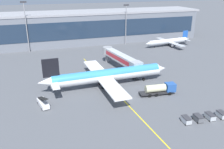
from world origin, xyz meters
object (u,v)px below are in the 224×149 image
(main_airliner, at_px, (107,75))
(baggage_cart_2, at_px, (210,116))
(fuel_tanker, at_px, (160,89))
(baggage_cart_0, at_px, (186,120))
(baggage_cart_3, at_px, (221,115))
(commuter_jet_far, at_px, (168,41))
(belt_loader, at_px, (43,103))
(baggage_cart_1, at_px, (198,118))

(main_airliner, xyz_separation_m, baggage_cart_2, (17.52, -27.03, -2.90))
(fuel_tanker, bearing_deg, baggage_cart_0, -96.37)
(fuel_tanker, bearing_deg, main_airliner, 139.66)
(fuel_tanker, relative_size, baggage_cart_0, 3.98)
(baggage_cart_3, height_order, commuter_jet_far, commuter_jet_far)
(fuel_tanker, bearing_deg, baggage_cart_2, -73.91)
(fuel_tanker, relative_size, belt_loader, 1.57)
(main_airliner, relative_size, baggage_cart_0, 15.35)
(baggage_cart_1, bearing_deg, fuel_tanker, 95.23)
(baggage_cart_0, distance_m, baggage_cart_1, 3.20)
(baggage_cart_1, bearing_deg, belt_loader, 150.67)
(main_airliner, height_order, baggage_cart_2, main_airliner)
(baggage_cart_0, relative_size, commuter_jet_far, 0.10)
(baggage_cart_1, xyz_separation_m, commuter_jet_far, (31.73, 66.06, 1.69))
(belt_loader, bearing_deg, baggage_cart_0, -31.43)
(belt_loader, distance_m, baggage_cart_3, 45.51)
(baggage_cart_0, bearing_deg, baggage_cart_3, -4.36)
(baggage_cart_0, relative_size, baggage_cart_3, 1.00)
(main_airliner, bearing_deg, baggage_cart_0, -67.23)
(baggage_cart_1, bearing_deg, commuter_jet_far, 64.34)
(baggage_cart_1, xyz_separation_m, baggage_cart_3, (6.38, -0.49, 0.00))
(baggage_cart_0, bearing_deg, commuter_jet_far, 62.05)
(fuel_tanker, distance_m, baggage_cart_3, 18.14)
(main_airliner, bearing_deg, baggage_cart_2, -57.04)
(baggage_cart_3, bearing_deg, belt_loader, 154.08)
(belt_loader, relative_size, baggage_cart_3, 2.54)
(fuel_tanker, height_order, baggage_cart_2, fuel_tanker)
(baggage_cart_1, relative_size, baggage_cart_3, 1.00)
(baggage_cart_1, distance_m, commuter_jet_far, 73.30)
(belt_loader, xyz_separation_m, baggage_cart_1, (34.54, -19.41, -0.21))
(commuter_jet_far, bearing_deg, baggage_cart_2, -113.29)
(belt_loader, relative_size, commuter_jet_far, 0.25)
(baggage_cart_1, height_order, baggage_cart_3, same)
(baggage_cart_3, bearing_deg, baggage_cart_1, 175.64)
(main_airliner, height_order, fuel_tanker, main_airliner)
(commuter_jet_far, bearing_deg, belt_loader, -144.86)
(baggage_cart_2, height_order, commuter_jet_far, commuter_jet_far)
(baggage_cart_3, xyz_separation_m, commuter_jet_far, (25.35, 66.54, 1.69))
(baggage_cart_0, relative_size, baggage_cart_2, 1.00)
(baggage_cart_1, distance_m, baggage_cart_3, 6.40)
(belt_loader, bearing_deg, baggage_cart_3, -25.92)
(baggage_cart_2, relative_size, commuter_jet_far, 0.10)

